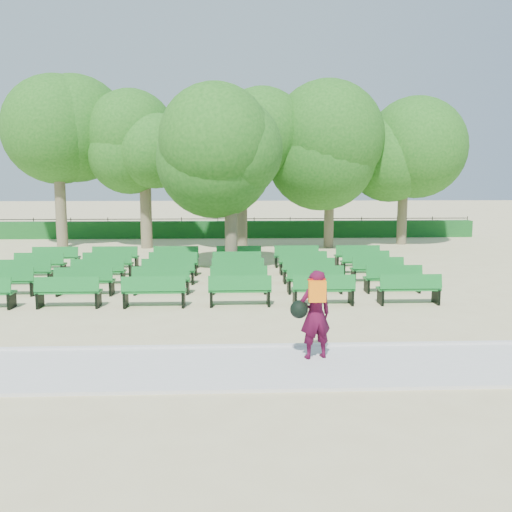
% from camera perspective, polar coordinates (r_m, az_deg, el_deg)
% --- Properties ---
extents(ground, '(120.00, 120.00, 0.00)m').
position_cam_1_polar(ground, '(17.32, -1.53, -3.15)').
color(ground, '#C8BA84').
extents(paving, '(30.00, 2.20, 0.06)m').
position_cam_1_polar(paving, '(10.16, -0.76, -11.11)').
color(paving, silver).
rests_on(paving, ground).
extents(curb, '(30.00, 0.12, 0.10)m').
position_cam_1_polar(curb, '(11.25, -0.95, -9.09)').
color(curb, silver).
rests_on(curb, ground).
extents(hedge, '(26.00, 0.70, 0.90)m').
position_cam_1_polar(hedge, '(31.13, -2.00, 2.67)').
color(hedge, '#16551E').
rests_on(hedge, ground).
extents(fence, '(26.00, 0.10, 1.02)m').
position_cam_1_polar(fence, '(31.57, -2.00, 1.93)').
color(fence, black).
rests_on(fence, ground).
extents(tree_line, '(21.80, 6.80, 7.04)m').
position_cam_1_polar(tree_line, '(27.20, -1.91, 0.94)').
color(tree_line, '#26651B').
rests_on(tree_line, ground).
extents(bench_array, '(1.66, 0.63, 1.03)m').
position_cam_1_polar(bench_array, '(17.98, -5.23, -2.49)').
color(bench_array, '#136D25').
rests_on(bench_array, ground).
extents(tree_among, '(4.12, 4.12, 5.83)m').
position_cam_1_polar(tree_among, '(19.71, -2.56, 9.75)').
color(tree_among, brown).
rests_on(tree_among, ground).
extents(person, '(0.80, 0.53, 1.63)m').
position_cam_1_polar(person, '(10.40, 5.83, -5.70)').
color(person, '#410923').
rests_on(person, ground).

